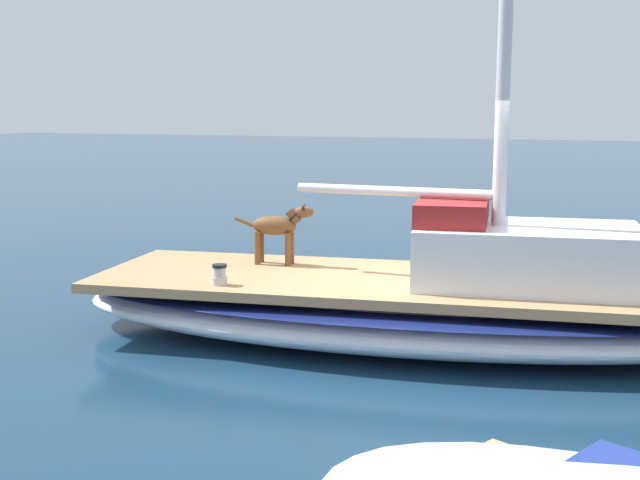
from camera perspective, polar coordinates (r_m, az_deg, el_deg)
ground_plane at (r=8.54m, az=6.26°, el=-7.12°), size 120.00×120.00×0.00m
sailboat_main at (r=8.45m, az=6.30°, el=-4.94°), size 3.66×7.55×0.66m
cabin_house at (r=8.27m, az=14.10°, el=-0.73°), size 1.74×2.42×0.84m
dog_brown at (r=9.06m, az=-3.03°, el=0.88°), size 0.30×0.94×0.70m
deck_winch at (r=8.09m, az=-7.21°, el=-2.52°), size 0.16×0.16×0.21m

